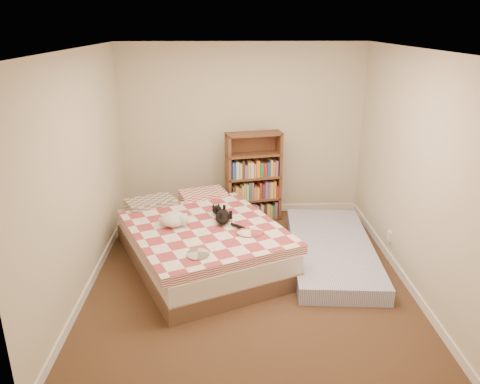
{
  "coord_description": "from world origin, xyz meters",
  "views": [
    {
      "loc": [
        -0.24,
        -4.68,
        2.75
      ],
      "look_at": [
        -0.08,
        0.3,
        0.93
      ],
      "focal_mm": 35.0,
      "sensor_mm": 36.0,
      "label": 1
    }
  ],
  "objects_px": {
    "bookshelf": "(253,187)",
    "black_cat": "(223,216)",
    "bed": "(201,240)",
    "white_dog": "(174,219)",
    "floor_mattress": "(331,250)"
  },
  "relations": [
    {
      "from": "bookshelf",
      "to": "black_cat",
      "type": "distance_m",
      "value": 1.34
    },
    {
      "from": "bed",
      "to": "white_dog",
      "type": "distance_m",
      "value": 0.47
    },
    {
      "from": "bed",
      "to": "white_dog",
      "type": "bearing_deg",
      "value": 179.28
    },
    {
      "from": "black_cat",
      "to": "bookshelf",
      "type": "bearing_deg",
      "value": 51.23
    },
    {
      "from": "bookshelf",
      "to": "black_cat",
      "type": "height_order",
      "value": "bookshelf"
    },
    {
      "from": "black_cat",
      "to": "white_dog",
      "type": "distance_m",
      "value": 0.58
    },
    {
      "from": "bed",
      "to": "bookshelf",
      "type": "distance_m",
      "value": 1.47
    },
    {
      "from": "bookshelf",
      "to": "white_dog",
      "type": "height_order",
      "value": "bookshelf"
    },
    {
      "from": "floor_mattress",
      "to": "black_cat",
      "type": "height_order",
      "value": "black_cat"
    },
    {
      "from": "bookshelf",
      "to": "white_dog",
      "type": "bearing_deg",
      "value": -137.26
    },
    {
      "from": "bed",
      "to": "black_cat",
      "type": "distance_m",
      "value": 0.42
    },
    {
      "from": "bed",
      "to": "floor_mattress",
      "type": "xyz_separation_m",
      "value": [
        1.6,
        0.03,
        -0.17
      ]
    },
    {
      "from": "bed",
      "to": "white_dog",
      "type": "relative_size",
      "value": 6.44
    },
    {
      "from": "floor_mattress",
      "to": "white_dog",
      "type": "relative_size",
      "value": 5.29
    },
    {
      "from": "bed",
      "to": "floor_mattress",
      "type": "relative_size",
      "value": 1.22
    }
  ]
}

